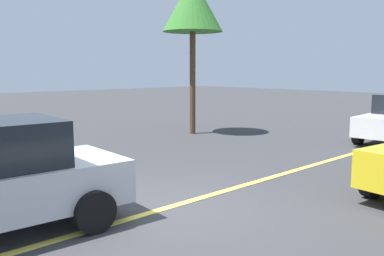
{
  "coord_description": "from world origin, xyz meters",
  "views": [
    {
      "loc": [
        -4.33,
        -5.34,
        2.38
      ],
      "look_at": [
        1.44,
        0.86,
        1.19
      ],
      "focal_mm": 38.54,
      "sensor_mm": 36.0,
      "label": 1
    }
  ],
  "objects": [
    {
      "name": "ground_plane",
      "position": [
        0.0,
        0.0,
        0.0
      ],
      "size": [
        80.0,
        80.0,
        0.0
      ],
      "primitive_type": "plane",
      "color": "#38383A"
    },
    {
      "name": "lane_marking_centre",
      "position": [
        3.0,
        0.0,
        0.01
      ],
      "size": [
        28.0,
        0.16,
        0.01
      ],
      "primitive_type": "cube",
      "color": "#E0D14C"
    },
    {
      "name": "tree_left_verge",
      "position": [
        6.19,
        5.95,
        4.71
      ],
      "size": [
        2.21,
        2.21,
        5.75
      ],
      "color": "#513823",
      "rests_on": "ground_plane"
    }
  ]
}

